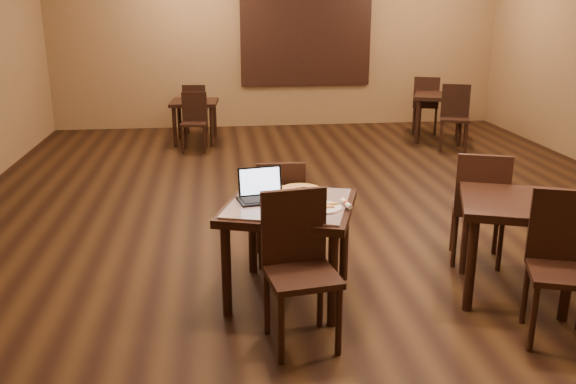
{
  "coord_description": "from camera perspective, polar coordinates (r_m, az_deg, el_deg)",
  "views": [
    {
      "loc": [
        -1.14,
        -6.09,
        2.17
      ],
      "look_at": [
        -0.64,
        -1.89,
        0.85
      ],
      "focal_mm": 38.0,
      "sensor_mm": 36.0,
      "label": 1
    }
  ],
  "objects": [
    {
      "name": "other_table_b_chair_far",
      "position": [
        10.43,
        -8.68,
        7.86
      ],
      "size": [
        0.41,
        0.41,
        0.88
      ],
      "rotation": [
        0.0,
        0.0,
        3.06
      ],
      "color": "black",
      "rests_on": "ground"
    },
    {
      "name": "pizza_whole",
      "position": [
        4.73,
        1.19,
        0.2
      ],
      "size": [
        0.32,
        0.32,
        0.02
      ],
      "color": "beige",
      "rests_on": "pizza_pan"
    },
    {
      "name": "spatula",
      "position": [
        4.71,
        1.47,
        0.25
      ],
      "size": [
        0.19,
        0.28,
        0.01
      ],
      "primitive_type": "cube",
      "rotation": [
        0.0,
        0.0,
        0.34
      ],
      "color": "silver",
      "rests_on": "pizza_whole"
    },
    {
      "name": "other_table_c",
      "position": [
        4.86,
        20.68,
        -2.18
      ],
      "size": [
        1.05,
        1.05,
        0.77
      ],
      "rotation": [
        0.0,
        0.0,
        -0.35
      ],
      "color": "black",
      "rests_on": "ground"
    },
    {
      "name": "other_table_b_chair_near",
      "position": [
        9.43,
        -8.77,
        6.86
      ],
      "size": [
        0.41,
        0.41,
        0.88
      ],
      "rotation": [
        0.0,
        0.0,
        -0.08
      ],
      "color": "black",
      "rests_on": "ground"
    },
    {
      "name": "tiled_table",
      "position": [
        4.52,
        0.09,
        -2.2
      ],
      "size": [
        1.16,
        1.16,
        0.76
      ],
      "rotation": [
        0.0,
        0.0,
        -0.31
      ],
      "color": "black",
      "rests_on": "ground"
    },
    {
      "name": "other_table_a_chair_near",
      "position": [
        9.74,
        15.34,
        7.13
      ],
      "size": [
        0.55,
        0.55,
        0.98
      ],
      "rotation": [
        0.0,
        0.0,
        -0.35
      ],
      "color": "black",
      "rests_on": "ground"
    },
    {
      "name": "chair_main_near",
      "position": [
        3.99,
        0.96,
        -6.29
      ],
      "size": [
        0.5,
        0.5,
        1.02
      ],
      "rotation": [
        0.0,
        0.0,
        0.15
      ],
      "color": "black",
      "rests_on": "ground"
    },
    {
      "name": "pizza_pan",
      "position": [
        4.73,
        1.19,
        0.04
      ],
      "size": [
        0.33,
        0.33,
        0.01
      ],
      "primitive_type": "cylinder",
      "color": "silver",
      "rests_on": "tiled_table"
    },
    {
      "name": "other_table_c_chair_far",
      "position": [
        5.37,
        17.53,
        -0.93
      ],
      "size": [
        0.55,
        0.55,
        1.0
      ],
      "rotation": [
        0.0,
        0.0,
        2.8
      ],
      "color": "black",
      "rests_on": "ground"
    },
    {
      "name": "other_table_a_chair_far",
      "position": [
        10.78,
        12.78,
        8.25
      ],
      "size": [
        0.55,
        0.55,
        0.98
      ],
      "rotation": [
        0.0,
        0.0,
        2.79
      ],
      "color": "black",
      "rests_on": "ground"
    },
    {
      "name": "mural",
      "position": [
        11.19,
        1.69,
        14.11
      ],
      "size": [
        2.34,
        0.05,
        1.64
      ],
      "color": "#235A82",
      "rests_on": "wall_back"
    },
    {
      "name": "napkin_roll",
      "position": [
        4.42,
        5.47,
        -1.09
      ],
      "size": [
        0.06,
        0.17,
        0.04
      ],
      "rotation": [
        0.0,
        0.0,
        0.13
      ],
      "color": "white",
      "rests_on": "tiled_table"
    },
    {
      "name": "other_table_b",
      "position": [
        9.92,
        -8.74,
        7.77
      ],
      "size": [
        0.78,
        0.78,
        0.68
      ],
      "rotation": [
        0.0,
        0.0,
        -0.08
      ],
      "color": "black",
      "rests_on": "ground"
    },
    {
      "name": "laptop",
      "position": [
        4.55,
        -2.56,
        0.07
      ],
      "size": [
        0.37,
        0.32,
        0.23
      ],
      "rotation": [
        0.0,
        0.0,
        0.18
      ],
      "color": "black",
      "rests_on": "tiled_table"
    },
    {
      "name": "other_table_a",
      "position": [
        10.25,
        14.03,
        8.14
      ],
      "size": [
        1.04,
        1.04,
        0.76
      ],
      "rotation": [
        0.0,
        0.0,
        -0.35
      ],
      "color": "black",
      "rests_on": "ground"
    },
    {
      "name": "other_table_c_chair_near",
      "position": [
        4.43,
        24.32,
        -5.59
      ],
      "size": [
        0.55,
        0.55,
        1.0
      ],
      "rotation": [
        0.0,
        0.0,
        -0.35
      ],
      "color": "black",
      "rests_on": "ground"
    },
    {
      "name": "wall_back",
      "position": [
        11.17,
        -0.96,
        13.85
      ],
      "size": [
        8.0,
        0.02,
        3.0
      ],
      "primitive_type": "cube",
      "color": "#836142",
      "rests_on": "ground"
    },
    {
      "name": "pizza_slice",
      "position": [
        4.34,
        3.26,
        -1.31
      ],
      "size": [
        0.19,
        0.19,
        0.02
      ],
      "primitive_type": null,
      "rotation": [
        0.0,
        0.0,
        0.06
      ],
      "color": "beige",
      "rests_on": "plate"
    },
    {
      "name": "plate",
      "position": [
        4.35,
        3.26,
        -1.48
      ],
      "size": [
        0.27,
        0.27,
        0.02
      ],
      "primitive_type": "cylinder",
      "color": "white",
      "rests_on": "tiled_table"
    },
    {
      "name": "chair_main_far",
      "position": [
        5.15,
        -0.75,
        -1.36
      ],
      "size": [
        0.41,
        0.41,
        0.93
      ],
      "rotation": [
        0.0,
        0.0,
        3.12
      ],
      "color": "black",
      "rests_on": "ground"
    },
    {
      "name": "ground",
      "position": [
        6.57,
        3.59,
        -2.03
      ],
      "size": [
        10.0,
        10.0,
        0.0
      ],
      "primitive_type": "plane",
      "color": "black",
      "rests_on": "ground"
    }
  ]
}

